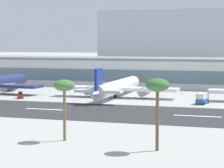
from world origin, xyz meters
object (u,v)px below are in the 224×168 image
Objects in this scene: palm_tree_2 at (64,88)px; palm_tree_0 at (158,88)px; terminal_building at (149,72)px; service_box_truck_0 at (202,98)px; distant_hotel_block at (184,40)px; airliner_navy_tail_gate_1 at (116,88)px; service_baggage_tug_1 at (20,95)px.

palm_tree_0 is at bearing -10.55° from palm_tree_2.
service_box_truck_0 is (30.46, -55.92, -4.14)m from terminal_building.
service_box_truck_0 is at bearing 76.25° from palm_tree_2.
distant_hotel_block reaches higher than palm_tree_2.
service_box_truck_0 is at bearing -107.16° from airliner_navy_tail_gate_1.
service_box_truck_0 is at bearing 62.67° from service_baggage_tug_1.
airliner_navy_tail_gate_1 is 8.15× the size of service_box_truck_0.
distant_hotel_block is 185.63m from airliner_navy_tail_gate_1.
palm_tree_2 is (13.58, -73.40, 6.58)m from airliner_navy_tail_gate_1.
service_box_truck_0 is (41.14, -192.46, -17.83)m from distant_hotel_block.
terminal_building is at bearing 96.77° from palm_tree_2.
palm_tree_0 reaches higher than service_box_truck_0.
distant_hotel_block is at bearing 99.48° from palm_tree_0.
palm_tree_2 is (42.64, -62.06, 8.93)m from service_baggage_tug_1.
service_baggage_tug_1 is 0.31× the size of palm_tree_2.
palm_tree_0 is at bearing -75.21° from terminal_building.
service_baggage_tug_1 is 75.82m from palm_tree_2.
terminal_building is 65.90m from service_baggage_tug_1.
terminal_building is 49.73× the size of service_baggage_tug_1.
palm_tree_0 is 18.89m from palm_tree_2.
terminal_building is at bearing -85.52° from distant_hotel_block.
palm_tree_0 is at bearing 12.35° from service_baggage_tug_1.
distant_hotel_block is 8.82× the size of palm_tree_0.
terminal_building is 15.49× the size of palm_tree_2.
palm_tree_0 reaches higher than service_baggage_tug_1.
airliner_navy_tail_gate_1 is 4.14× the size of palm_tree_0.
service_box_truck_0 is (29.61, -7.89, -1.61)m from airliner_navy_tail_gate_1.
palm_tree_0 reaches higher than palm_tree_2.
palm_tree_2 is at bearing 169.45° from palm_tree_0.
distant_hotel_block is 2.13× the size of airliner_navy_tail_gate_1.
service_baggage_tug_1 is (-29.06, -11.34, -2.35)m from airliner_navy_tail_gate_1.
palm_tree_2 is (-18.55, 3.46, -0.76)m from palm_tree_0.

